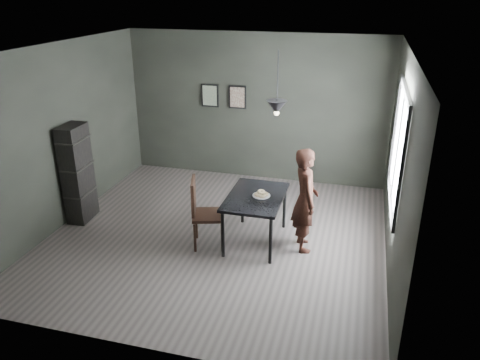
% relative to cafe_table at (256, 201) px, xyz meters
% --- Properties ---
extents(ground, '(5.00, 5.00, 0.00)m').
position_rel_cafe_table_xyz_m(ground, '(-0.60, 0.00, -0.67)').
color(ground, '#393331').
rests_on(ground, ground).
extents(back_wall, '(5.00, 0.10, 2.80)m').
position_rel_cafe_table_xyz_m(back_wall, '(-0.60, 2.50, 0.73)').
color(back_wall, black).
rests_on(back_wall, ground).
extents(ceiling, '(5.00, 5.00, 0.02)m').
position_rel_cafe_table_xyz_m(ceiling, '(-0.60, 0.00, 2.13)').
color(ceiling, silver).
rests_on(ceiling, ground).
extents(window_assembly, '(0.04, 1.96, 1.56)m').
position_rel_cafe_table_xyz_m(window_assembly, '(1.87, 0.20, 0.93)').
color(window_assembly, white).
rests_on(window_assembly, ground).
extents(cafe_table, '(0.80, 1.20, 0.75)m').
position_rel_cafe_table_xyz_m(cafe_table, '(0.00, 0.00, 0.00)').
color(cafe_table, black).
rests_on(cafe_table, ground).
extents(white_plate, '(0.23, 0.23, 0.01)m').
position_rel_cafe_table_xyz_m(white_plate, '(0.08, -0.00, 0.08)').
color(white_plate, silver).
rests_on(white_plate, cafe_table).
extents(donut_pile, '(0.20, 0.20, 0.09)m').
position_rel_cafe_table_xyz_m(donut_pile, '(0.08, -0.00, 0.12)').
color(donut_pile, beige).
rests_on(donut_pile, white_plate).
extents(woman, '(0.53, 0.65, 1.53)m').
position_rel_cafe_table_xyz_m(woman, '(0.71, 0.01, 0.10)').
color(woman, black).
rests_on(woman, ground).
extents(wood_chair, '(0.57, 0.57, 1.05)m').
position_rel_cafe_table_xyz_m(wood_chair, '(-0.73, -0.30, -0.08)').
color(wood_chair, black).
rests_on(wood_chair, ground).
extents(shelf_unit, '(0.33, 0.55, 1.59)m').
position_rel_cafe_table_xyz_m(shelf_unit, '(-2.92, -0.01, 0.12)').
color(shelf_unit, black).
rests_on(shelf_unit, ground).
extents(pendant_lamp, '(0.28, 0.28, 0.86)m').
position_rel_cafe_table_xyz_m(pendant_lamp, '(0.25, 0.10, 1.38)').
color(pendant_lamp, black).
rests_on(pendant_lamp, ground).
extents(framed_print_left, '(0.34, 0.04, 0.44)m').
position_rel_cafe_table_xyz_m(framed_print_left, '(-1.50, 2.47, 0.93)').
color(framed_print_left, black).
rests_on(framed_print_left, ground).
extents(framed_print_right, '(0.34, 0.04, 0.44)m').
position_rel_cafe_table_xyz_m(framed_print_right, '(-0.95, 2.47, 0.93)').
color(framed_print_right, black).
rests_on(framed_print_right, ground).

